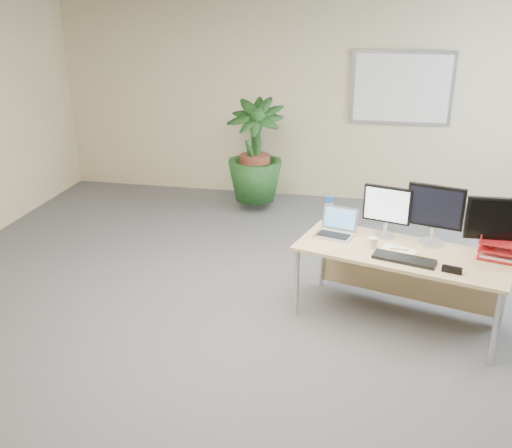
% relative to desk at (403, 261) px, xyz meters
% --- Properties ---
extents(floor, '(8.00, 8.00, 0.00)m').
position_rel_desk_xyz_m(floor, '(-1.20, -0.85, -0.53)').
color(floor, '#4B4B50').
rests_on(floor, ground).
extents(back_wall, '(7.00, 0.04, 2.70)m').
position_rel_desk_xyz_m(back_wall, '(-1.20, 3.15, 0.82)').
color(back_wall, beige).
rests_on(back_wall, floor).
extents(whiteboard, '(1.30, 0.04, 0.95)m').
position_rel_desk_xyz_m(whiteboard, '(0.00, 3.12, 1.02)').
color(whiteboard, '#AFAFB4').
rests_on(whiteboard, back_wall).
extents(desk, '(1.86, 1.18, 0.66)m').
position_rel_desk_xyz_m(desk, '(0.00, 0.00, 0.00)').
color(desk, '#D6B07E').
rests_on(desk, floor).
extents(floor_plant, '(0.89, 0.89, 1.50)m').
position_rel_desk_xyz_m(floor_plant, '(-1.79, 2.42, 0.22)').
color(floor_plant, '#153B16').
rests_on(floor_plant, floor).
extents(monitor_left, '(0.41, 0.19, 0.46)m').
position_rel_desk_xyz_m(monitor_left, '(-0.17, 0.19, 0.40)').
color(monitor_left, silver).
rests_on(monitor_left, desk).
extents(monitor_right, '(0.46, 0.21, 0.52)m').
position_rel_desk_xyz_m(monitor_right, '(0.22, 0.11, 0.44)').
color(monitor_right, silver).
rests_on(monitor_right, desk).
extents(monitor_dark, '(0.45, 0.21, 0.51)m').
position_rel_desk_xyz_m(monitor_dark, '(0.67, -0.06, 0.43)').
color(monitor_dark, silver).
rests_on(monitor_dark, desk).
extents(laptop, '(0.39, 0.36, 0.23)m').
position_rel_desk_xyz_m(laptop, '(-0.59, 0.17, 0.20)').
color(laptop, '#BABABE').
rests_on(laptop, desk).
extents(keyboard, '(0.52, 0.29, 0.03)m').
position_rel_desk_xyz_m(keyboard, '(-0.02, -0.28, 0.15)').
color(keyboard, black).
rests_on(keyboard, desk).
extents(coffee_mug, '(0.12, 0.08, 0.09)m').
position_rel_desk_xyz_m(coffee_mug, '(-0.28, -0.07, 0.18)').
color(coffee_mug, silver).
rests_on(coffee_mug, desk).
extents(spiral_notebook, '(0.34, 0.30, 0.01)m').
position_rel_desk_xyz_m(spiral_notebook, '(-0.06, -0.12, 0.14)').
color(spiral_notebook, white).
rests_on(spiral_notebook, desk).
extents(orange_pen, '(0.15, 0.02, 0.01)m').
position_rel_desk_xyz_m(orange_pen, '(-0.05, -0.10, 0.15)').
color(orange_pen, orange).
rests_on(orange_pen, spiral_notebook).
extents(yellow_highlighter, '(0.12, 0.04, 0.02)m').
position_rel_desk_xyz_m(yellow_highlighter, '(0.13, -0.20, 0.15)').
color(yellow_highlighter, gold).
rests_on(yellow_highlighter, desk).
extents(water_bottle, '(0.07, 0.07, 0.28)m').
position_rel_desk_xyz_m(water_bottle, '(-0.68, 0.39, 0.27)').
color(water_bottle, silver).
rests_on(water_bottle, desk).
extents(letter_tray, '(0.37, 0.32, 0.15)m').
position_rel_desk_xyz_m(letter_tray, '(0.74, -0.08, 0.20)').
color(letter_tray, '#AC151A').
rests_on(letter_tray, desk).
extents(stapler, '(0.16, 0.08, 0.05)m').
position_rel_desk_xyz_m(stapler, '(0.33, -0.43, 0.16)').
color(stapler, black).
rests_on(stapler, desk).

